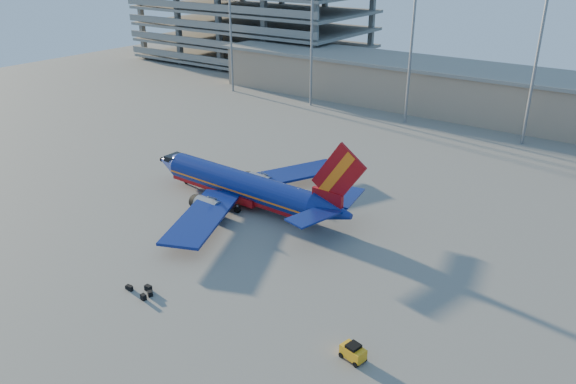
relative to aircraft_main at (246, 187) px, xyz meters
The scene contains 7 objects.
ground 6.95m from the aircraft_main, 28.34° to the right, with size 220.00×220.00×0.00m, color slate.
terminal_building 57.14m from the aircraft_main, 73.96° to the left, with size 122.00×16.00×8.50m.
parking_garage 91.00m from the aircraft_main, 128.40° to the left, with size 62.00×32.00×21.40m.
light_mast_row 46.79m from the aircraft_main, 75.89° to the left, with size 101.60×1.60×28.65m.
aircraft_main is the anchor object (origin of this frame).
baggage_tug 29.41m from the aircraft_main, 34.73° to the right, with size 2.10×1.53×1.37m.
luggage_pile 20.65m from the aircraft_main, 77.82° to the right, with size 3.02×1.66×0.55m.
Camera 1 is at (34.00, -43.80, 28.63)m, focal length 35.00 mm.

